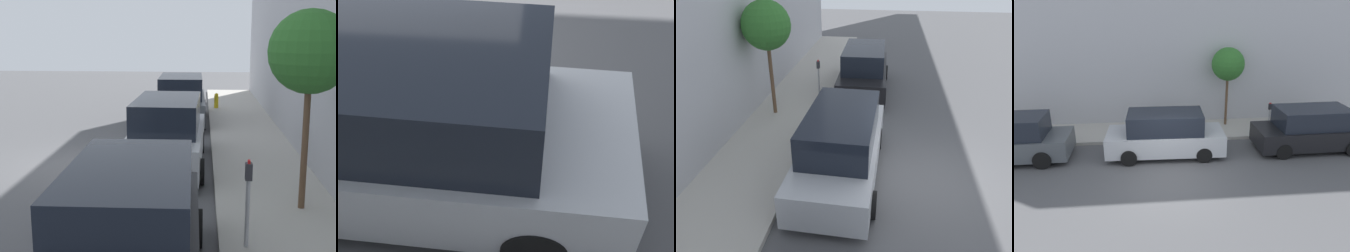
{
  "view_description": "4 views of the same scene",
  "coord_description": "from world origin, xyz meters",
  "views": [
    {
      "loc": [
        3.17,
        -12.42,
        3.7
      ],
      "look_at": [
        2.22,
        0.69,
        1.0
      ],
      "focal_mm": 50.0,
      "sensor_mm": 36.0,
      "label": 1
    },
    {
      "loc": [
        5.43,
        1.47,
        4.35
      ],
      "look_at": [
        2.24,
        1.19,
        1.0
      ],
      "focal_mm": 50.0,
      "sensor_mm": 36.0,
      "label": 2
    },
    {
      "loc": [
        1.18,
        7.3,
        5.36
      ],
      "look_at": [
        2.32,
        -0.9,
        1.0
      ],
      "focal_mm": 35.0,
      "sensor_mm": 36.0,
      "label": 3
    },
    {
      "loc": [
        -10.54,
        0.58,
        6.2
      ],
      "look_at": [
        2.96,
        -0.75,
        1.0
      ],
      "focal_mm": 35.0,
      "sensor_mm": 36.0,
      "label": 4
    }
  ],
  "objects": [
    {
      "name": "sidewalk",
      "position": [
        4.77,
        0.0,
        0.07
      ],
      "size": [
        2.53,
        32.0,
        0.15
      ],
      "color": "#B2ADA3",
      "rests_on": "ground_plane"
    },
    {
      "name": "parked_minivan_nearest",
      "position": [
        2.21,
        -6.37,
        0.92
      ],
      "size": [
        2.02,
        4.93,
        1.9
      ],
      "color": "black",
      "rests_on": "ground_plane"
    },
    {
      "name": "parking_meter_near",
      "position": [
        3.95,
        -5.09,
        1.07
      ],
      "size": [
        0.11,
        0.15,
        1.5
      ],
      "color": "#ADADB2",
      "rests_on": "sidewalk"
    },
    {
      "name": "street_tree",
      "position": [
        5.23,
        -3.25,
        3.28
      ],
      "size": [
        1.63,
        1.63,
        3.96
      ],
      "color": "brown",
      "rests_on": "sidewalk"
    },
    {
      "name": "ground_plane",
      "position": [
        0.0,
        0.0,
        0.0
      ],
      "size": [
        60.0,
        60.0,
        0.0
      ],
      "primitive_type": "plane",
      "color": "#515154"
    },
    {
      "name": "parked_minivan_second",
      "position": [
        2.25,
        0.03,
        0.92
      ],
      "size": [
        2.03,
        4.95,
        1.9
      ],
      "color": "#B7BABF",
      "rests_on": "ground_plane"
    }
  ]
}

